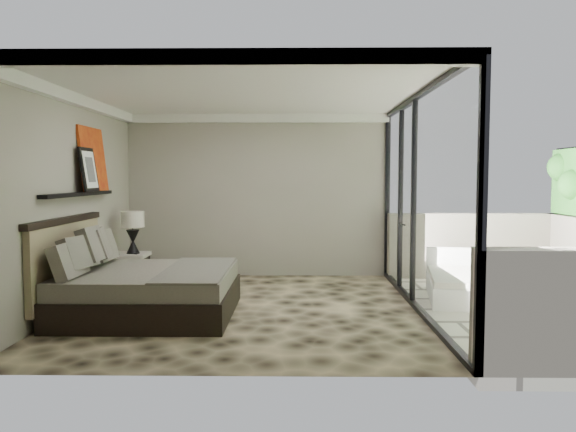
{
  "coord_description": "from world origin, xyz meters",
  "views": [
    {
      "loc": [
        0.67,
        -7.25,
        1.73
      ],
      "look_at": [
        0.56,
        0.4,
        1.19
      ],
      "focal_mm": 35.0,
      "sensor_mm": 36.0,
      "label": 1
    }
  ],
  "objects_px": {
    "bed": "(142,288)",
    "ottoman": "(527,281)",
    "table_lamp": "(133,227)",
    "lounger": "(458,284)",
    "nightstand": "(131,269)"
  },
  "relations": [
    {
      "from": "table_lamp",
      "to": "ottoman",
      "type": "height_order",
      "value": "table_lamp"
    },
    {
      "from": "table_lamp",
      "to": "nightstand",
      "type": "bearing_deg",
      "value": 136.62
    },
    {
      "from": "bed",
      "to": "ottoman",
      "type": "bearing_deg",
      "value": 12.08
    },
    {
      "from": "table_lamp",
      "to": "lounger",
      "type": "distance_m",
      "value": 5.01
    },
    {
      "from": "ottoman",
      "to": "lounger",
      "type": "height_order",
      "value": "lounger"
    },
    {
      "from": "table_lamp",
      "to": "lounger",
      "type": "bearing_deg",
      "value": -9.56
    },
    {
      "from": "bed",
      "to": "nightstand",
      "type": "relative_size",
      "value": 3.99
    },
    {
      "from": "table_lamp",
      "to": "ottoman",
      "type": "distance_m",
      "value": 5.99
    },
    {
      "from": "nightstand",
      "to": "ottoman",
      "type": "height_order",
      "value": "nightstand"
    },
    {
      "from": "bed",
      "to": "ottoman",
      "type": "relative_size",
      "value": 4.48
    },
    {
      "from": "ottoman",
      "to": "lounger",
      "type": "relative_size",
      "value": 0.27
    },
    {
      "from": "ottoman",
      "to": "lounger",
      "type": "distance_m",
      "value": 1.03
    },
    {
      "from": "lounger",
      "to": "ottoman",
      "type": "bearing_deg",
      "value": 15.42
    },
    {
      "from": "ottoman",
      "to": "lounger",
      "type": "bearing_deg",
      "value": -174.56
    },
    {
      "from": "lounger",
      "to": "nightstand",
      "type": "bearing_deg",
      "value": 179.96
    }
  ]
}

